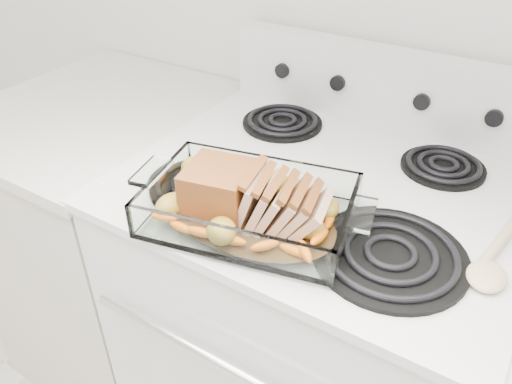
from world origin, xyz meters
The scene contains 6 objects.
electric_range centered at (0.00, 1.66, 0.48)m, with size 0.78×0.70×1.12m.
counter_left centered at (-0.67, 1.66, 0.47)m, with size 0.58×0.68×0.93m.
baking_dish centered at (-0.05, 1.45, 0.96)m, with size 0.34×0.23×0.07m.
pork_roast centered at (-0.06, 1.45, 0.99)m, with size 0.25×0.11×0.09m.
roast_vegetables centered at (-0.05, 1.48, 0.97)m, with size 0.32×0.18×0.04m.
wooden_spoon centered at (0.34, 1.58, 0.94)m, with size 0.07×0.27×0.02m.
Camera 1 is at (0.33, 0.87, 1.48)m, focal length 35.00 mm.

